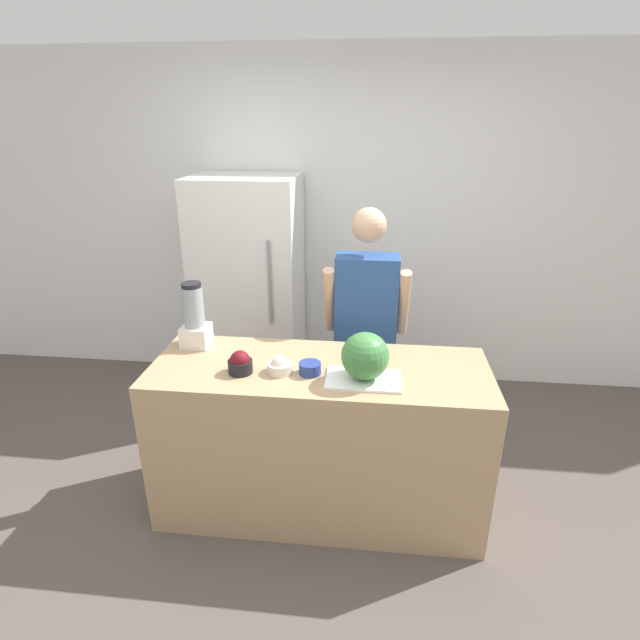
{
  "coord_description": "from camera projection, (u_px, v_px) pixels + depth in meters",
  "views": [
    {
      "loc": [
        0.26,
        -1.97,
        2.1
      ],
      "look_at": [
        0.0,
        0.36,
        1.14
      ],
      "focal_mm": 28.0,
      "sensor_mm": 36.0,
      "label": 1
    }
  ],
  "objects": [
    {
      "name": "ground_plane",
      "position": [
        313.0,
        545.0,
        2.63
      ],
      "size": [
        14.0,
        14.0,
        0.0
      ],
      "primitive_type": "plane",
      "color": "#564C47"
    },
    {
      "name": "wall_back",
      "position": [
        342.0,
        225.0,
        3.97
      ],
      "size": [
        8.0,
        0.06,
        2.6
      ],
      "color": "white",
      "rests_on": "ground_plane"
    },
    {
      "name": "counter_island",
      "position": [
        319.0,
        438.0,
        2.77
      ],
      "size": [
        1.77,
        0.65,
        0.89
      ],
      "color": "tan",
      "rests_on": "ground_plane"
    },
    {
      "name": "refrigerator",
      "position": [
        250.0,
        290.0,
        3.87
      ],
      "size": [
        0.77,
        0.66,
        1.71
      ],
      "color": "white",
      "rests_on": "ground_plane"
    },
    {
      "name": "person",
      "position": [
        365.0,
        330.0,
        3.21
      ],
      "size": [
        0.53,
        0.26,
        1.61
      ],
      "color": "#333338",
      "rests_on": "ground_plane"
    },
    {
      "name": "cutting_board",
      "position": [
        363.0,
        379.0,
        2.46
      ],
      "size": [
        0.37,
        0.23,
        0.01
      ],
      "color": "white",
      "rests_on": "counter_island"
    },
    {
      "name": "watermelon",
      "position": [
        365.0,
        356.0,
        2.42
      ],
      "size": [
        0.24,
        0.24,
        0.24
      ],
      "color": "#3D7F3D",
      "rests_on": "cutting_board"
    },
    {
      "name": "bowl_cherries",
      "position": [
        240.0,
        363.0,
        2.52
      ],
      "size": [
        0.13,
        0.13,
        0.12
      ],
      "color": "black",
      "rests_on": "counter_island"
    },
    {
      "name": "bowl_cream",
      "position": [
        280.0,
        366.0,
        2.53
      ],
      "size": [
        0.13,
        0.13,
        0.09
      ],
      "color": "beige",
      "rests_on": "counter_island"
    },
    {
      "name": "bowl_small_blue",
      "position": [
        310.0,
        368.0,
        2.52
      ],
      "size": [
        0.11,
        0.11,
        0.06
      ],
      "color": "navy",
      "rests_on": "counter_island"
    },
    {
      "name": "blender",
      "position": [
        195.0,
        319.0,
        2.78
      ],
      "size": [
        0.15,
        0.15,
        0.37
      ],
      "color": "silver",
      "rests_on": "counter_island"
    }
  ]
}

